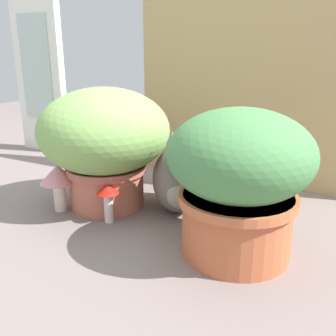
# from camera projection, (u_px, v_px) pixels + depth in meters

# --- Properties ---
(ground_plane) EXTENTS (6.00, 6.00, 0.00)m
(ground_plane) POSITION_uv_depth(u_px,v_px,m) (152.00, 228.00, 1.17)
(ground_plane) COLOR slate
(cardboard_backdrop) EXTENTS (1.03, 0.03, 0.96)m
(cardboard_backdrop) POSITION_uv_depth(u_px,v_px,m) (257.00, 66.00, 1.46)
(cardboard_backdrop) COLOR tan
(cardboard_backdrop) RESTS_ON ground
(window_panel_white) EXTENTS (0.32, 0.05, 0.83)m
(window_panel_white) POSITION_uv_depth(u_px,v_px,m) (40.00, 74.00, 2.00)
(window_panel_white) COLOR white
(window_panel_white) RESTS_ON ground
(grass_planter) EXTENTS (0.45, 0.45, 0.42)m
(grass_planter) POSITION_uv_depth(u_px,v_px,m) (105.00, 140.00, 1.28)
(grass_planter) COLOR #BD6651
(grass_planter) RESTS_ON ground
(leafy_planter) EXTENTS (0.38, 0.38, 0.40)m
(leafy_planter) POSITION_uv_depth(u_px,v_px,m) (239.00, 177.00, 0.97)
(leafy_planter) COLOR #C2623C
(leafy_planter) RESTS_ON ground
(cat) EXTENTS (0.28, 0.38, 0.32)m
(cat) POSITION_uv_depth(u_px,v_px,m) (179.00, 178.00, 1.27)
(cat) COLOR slate
(cat) RESTS_ON ground
(mushroom_ornament_pink) EXTENTS (0.13, 0.13, 0.17)m
(mushroom_ornament_pink) POSITION_uv_depth(u_px,v_px,m) (58.00, 177.00, 1.27)
(mushroom_ornament_pink) COLOR silver
(mushroom_ornament_pink) RESTS_ON ground
(mushroom_ornament_red) EXTENTS (0.07, 0.07, 0.13)m
(mushroom_ornament_red) POSITION_uv_depth(u_px,v_px,m) (108.00, 196.00, 1.19)
(mushroom_ornament_red) COLOR silver
(mushroom_ornament_red) RESTS_ON ground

